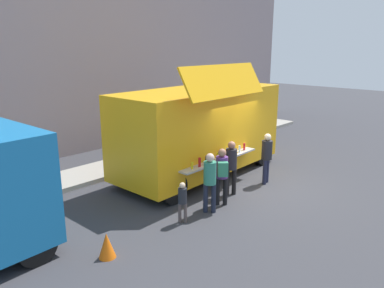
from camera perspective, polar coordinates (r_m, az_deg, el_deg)
name	(u,v)px	position (r m, az deg, el deg)	size (l,w,h in m)	color
ground_plane	(253,185)	(12.14, 9.29, -6.14)	(60.00, 60.00, 0.00)	#38383D
curb_strip	(53,184)	(12.62, -20.40, -5.73)	(28.00, 1.60, 0.15)	#9E998E
building_behind	(15,25)	(15.88, -25.41, 16.06)	(32.00, 2.40, 10.05)	gray
food_truck_main	(200,129)	(12.50, 1.24, 2.31)	(6.20, 3.07, 3.77)	#F7AA14
traffic_cone_orange	(107,245)	(8.24, -12.86, -14.83)	(0.36, 0.36, 0.55)	orange
trash_bin	(225,131)	(17.48, 5.09, 1.93)	(0.60, 0.60, 0.85)	#2B6236
customer_front_ordering	(231,164)	(10.96, 5.91, -2.98)	(0.51, 0.42, 1.63)	black
customer_mid_with_backpack	(222,171)	(10.20, 4.59, -4.18)	(0.50, 0.50, 1.62)	black
customer_rear_waiting	(210,178)	(9.77, 2.73, -5.13)	(0.33, 0.33, 1.63)	#1D2335
customer_extra_browsing	(267,154)	(12.05, 11.33, -1.50)	(0.34, 0.33, 1.64)	#1F233B
child_near_queue	(182,199)	(9.31, -1.46, -8.36)	(0.22, 0.22, 1.06)	#4F4341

